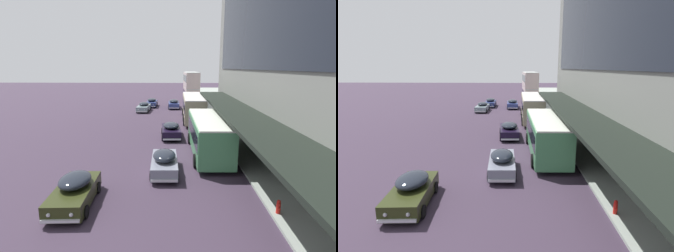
% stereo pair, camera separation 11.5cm
% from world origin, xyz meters
% --- Properties ---
extents(transit_bus_kerbside_front, '(2.84, 11.37, 3.32)m').
position_xyz_m(transit_bus_kerbside_front, '(3.69, 33.64, 1.90)').
color(transit_bus_kerbside_front, tan).
rests_on(transit_bus_kerbside_front, ground).
extents(transit_bus_kerbside_rear, '(2.87, 10.10, 6.14)m').
position_xyz_m(transit_bus_kerbside_rear, '(4.25, 49.62, 3.31)').
color(transit_bus_kerbside_rear, beige).
rests_on(transit_bus_kerbside_rear, ground).
extents(transit_bus_kerbside_far, '(2.97, 9.41, 3.10)m').
position_xyz_m(transit_bus_kerbside_far, '(4.00, 19.15, 1.79)').
color(transit_bus_kerbside_far, '#468A58').
rests_on(transit_bus_kerbside_far, ground).
extents(sedan_trailing_mid, '(2.02, 4.86, 1.57)m').
position_xyz_m(sedan_trailing_mid, '(0.99, 44.13, 0.78)').
color(sedan_trailing_mid, navy).
rests_on(sedan_trailing_mid, ground).
extents(sedan_second_near, '(2.07, 4.80, 1.49)m').
position_xyz_m(sedan_second_near, '(-3.86, 40.50, 0.74)').
color(sedan_second_near, gray).
rests_on(sedan_second_near, ground).
extents(sedan_oncoming_rear, '(1.94, 4.73, 1.52)m').
position_xyz_m(sedan_oncoming_rear, '(-3.05, 45.82, 0.75)').
color(sedan_oncoming_rear, navy).
rests_on(sedan_oncoming_rear, ground).
extents(sedan_oncoming_front, '(2.16, 4.48, 1.60)m').
position_xyz_m(sedan_oncoming_front, '(-3.89, 10.86, 0.78)').
color(sedan_oncoming_front, '#2C3215').
rests_on(sedan_oncoming_front, ground).
extents(sedan_lead_near, '(2.15, 4.63, 1.58)m').
position_xyz_m(sedan_lead_near, '(0.88, 24.47, 0.78)').
color(sedan_lead_near, black).
rests_on(sedan_lead_near, ground).
extents(sedan_far_back, '(1.97, 4.46, 1.63)m').
position_xyz_m(sedan_far_back, '(0.61, 15.14, 0.79)').
color(sedan_far_back, gray).
rests_on(sedan_far_back, ground).
extents(fire_hydrant, '(0.20, 0.40, 0.70)m').
position_xyz_m(fire_hydrant, '(6.33, 10.02, 0.49)').
color(fire_hydrant, red).
rests_on(fire_hydrant, sidewalk_kerb).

